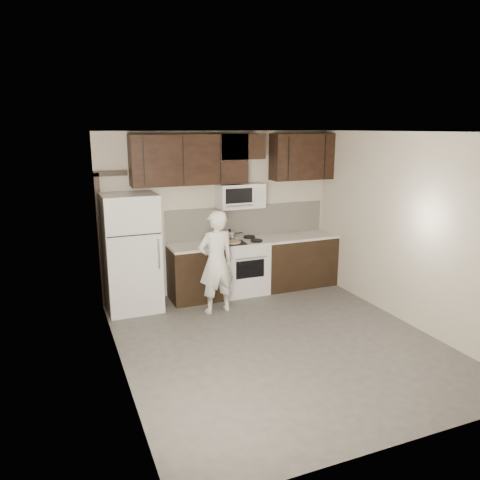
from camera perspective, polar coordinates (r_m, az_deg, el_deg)
floor at (r=6.33m, az=4.69°, el=-12.25°), size 4.50×4.50×0.00m
back_wall at (r=7.89m, az=-2.51°, el=3.33°), size 4.00×0.00×4.00m
ceiling at (r=5.70m, az=5.22°, el=13.00°), size 4.50×4.50×0.00m
counter_run at (r=8.04m, az=2.36°, el=-3.03°), size 2.95×0.64×0.91m
stove at (r=7.92m, az=0.37°, el=-3.24°), size 0.76×0.66×0.94m
backsplash at (r=8.09m, az=0.87°, el=2.37°), size 2.90×0.02×0.54m
upper_cabinets at (r=7.69m, az=-0.65°, el=10.07°), size 3.48×0.35×0.78m
microwave at (r=7.77m, az=0.04°, el=5.42°), size 0.76×0.42×0.40m
refrigerator at (r=7.28m, az=-13.06°, el=-1.53°), size 0.80×0.76×1.80m
door_trim at (r=7.46m, az=-16.41°, el=1.39°), size 0.50×0.08×2.12m
saucepan at (r=7.86m, az=-1.25°, el=0.59°), size 0.34×0.19×0.18m
baking_tray at (r=7.59m, az=-0.89°, el=-0.38°), size 0.41×0.31×0.02m
pizza at (r=7.59m, az=-0.89°, el=-0.23°), size 0.28×0.28×0.02m
person at (r=7.01m, az=-2.91°, el=-2.70°), size 0.62×0.45×1.58m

